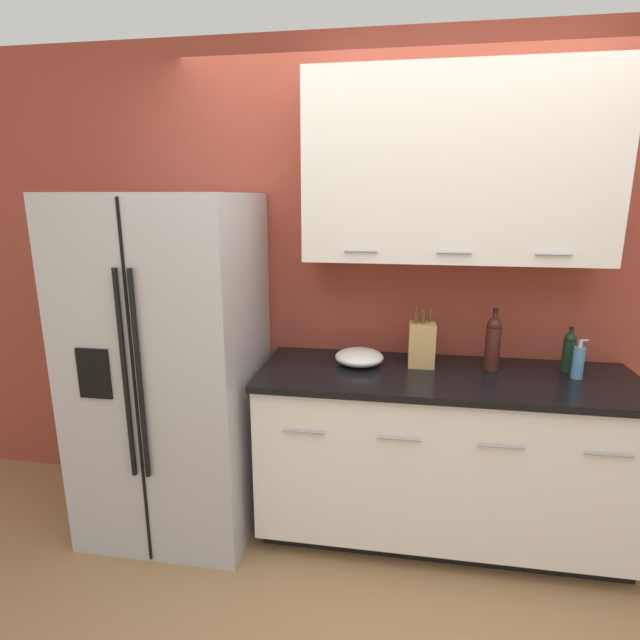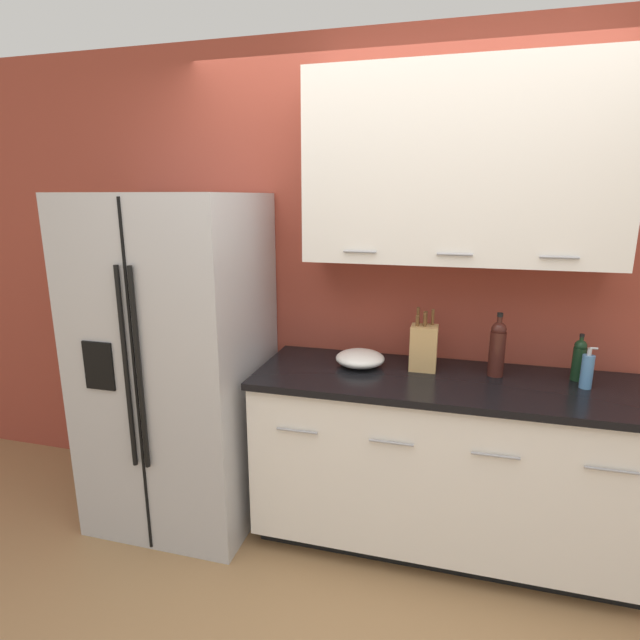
% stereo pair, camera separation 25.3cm
% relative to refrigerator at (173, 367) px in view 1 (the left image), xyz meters
% --- Properties ---
extents(wall_back, '(10.00, 0.39, 2.60)m').
position_rel_refrigerator_xyz_m(wall_back, '(1.28, 0.37, 0.55)').
color(wall_back, '#993D2D').
rests_on(wall_back, ground_plane).
extents(counter_unit, '(1.88, 0.64, 0.92)m').
position_rel_refrigerator_xyz_m(counter_unit, '(1.42, 0.07, -0.43)').
color(counter_unit, black).
rests_on(counter_unit, ground_plane).
extents(refrigerator, '(0.87, 0.79, 1.80)m').
position_rel_refrigerator_xyz_m(refrigerator, '(0.00, 0.00, 0.00)').
color(refrigerator, '#B2B2B5').
rests_on(refrigerator, ground_plane).
extents(knife_block, '(0.13, 0.12, 0.32)m').
position_rel_refrigerator_xyz_m(knife_block, '(1.30, 0.17, 0.14)').
color(knife_block, tan).
rests_on(knife_block, counter_unit).
extents(wine_bottle, '(0.08, 0.08, 0.32)m').
position_rel_refrigerator_xyz_m(wine_bottle, '(1.65, 0.17, 0.17)').
color(wine_bottle, '#3D1914').
rests_on(wine_bottle, counter_unit).
extents(soap_dispenser, '(0.06, 0.05, 0.20)m').
position_rel_refrigerator_xyz_m(soap_dispenser, '(2.04, 0.11, 0.10)').
color(soap_dispenser, '#4C7FB2').
rests_on(soap_dispenser, counter_unit).
extents(oil_bottle, '(0.06, 0.06, 0.23)m').
position_rel_refrigerator_xyz_m(oil_bottle, '(2.03, 0.21, 0.13)').
color(oil_bottle, black).
rests_on(oil_bottle, counter_unit).
extents(mixing_bowl, '(0.25, 0.25, 0.08)m').
position_rel_refrigerator_xyz_m(mixing_bowl, '(0.98, 0.14, 0.06)').
color(mixing_bowl, white).
rests_on(mixing_bowl, counter_unit).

